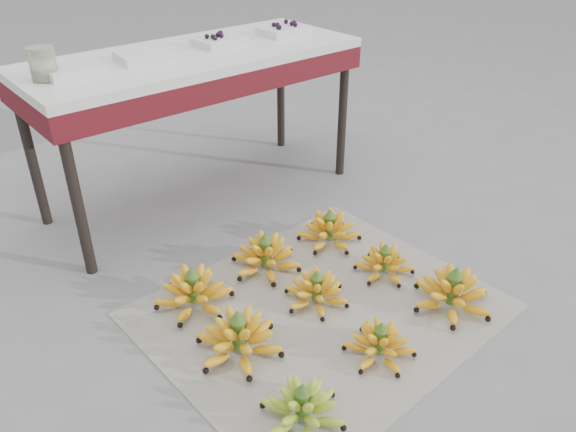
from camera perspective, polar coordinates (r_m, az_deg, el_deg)
ground at (r=2.29m, az=4.27°, el=-7.83°), size 60.00×60.00×0.00m
newspaper_mat at (r=2.20m, az=3.35°, el=-9.54°), size 1.28×1.09×0.01m
bunch_front_left at (r=1.79m, az=1.47°, el=-18.95°), size 0.27×0.27×0.16m
bunch_front_center at (r=2.00m, az=9.30°, el=-12.71°), size 0.30×0.30×0.15m
bunch_front_right at (r=2.26m, az=16.37°, el=-7.52°), size 0.41×0.41×0.19m
bunch_mid_left at (r=1.99m, az=-5.00°, el=-12.26°), size 0.32×0.32×0.19m
bunch_mid_center at (r=2.20m, az=2.90°, el=-7.64°), size 0.32×0.32×0.16m
bunch_mid_right at (r=2.39m, az=9.75°, el=-4.73°), size 0.26×0.26×0.15m
bunch_back_left at (r=2.21m, az=-9.53°, el=-7.62°), size 0.36×0.36×0.18m
bunch_back_center at (r=2.37m, az=-2.27°, el=-4.12°), size 0.34×0.34×0.18m
bunch_back_right at (r=2.56m, az=4.23°, el=-1.49°), size 0.36×0.36×0.17m
vendor_table at (r=2.75m, az=-9.48°, el=14.42°), size 1.58×0.63×0.76m
tray_far_left at (r=2.49m, az=-21.08°, el=13.69°), size 0.25×0.19×0.04m
tray_left at (r=2.61m, az=-14.18°, el=15.50°), size 0.26×0.20×0.04m
tray_right at (r=2.82m, az=-7.00°, el=17.26°), size 0.24×0.18×0.06m
tray_far_right at (r=3.02m, az=-0.43°, el=18.36°), size 0.25×0.18×0.06m
glass_jar at (r=2.44m, az=-23.64°, el=13.98°), size 0.13×0.13×0.13m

